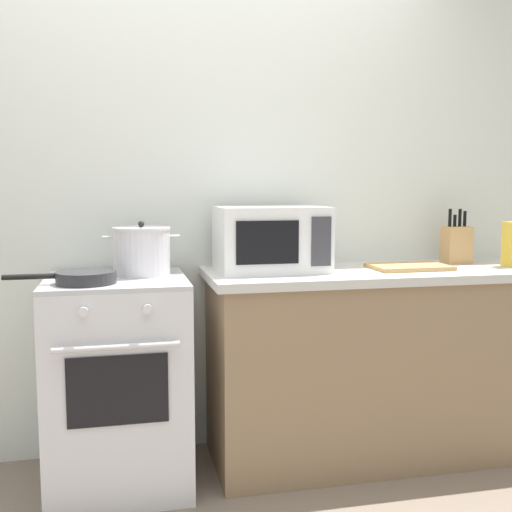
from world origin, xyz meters
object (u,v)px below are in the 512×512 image
object	(u,v)px
frying_pan	(84,277)
cutting_board	(409,267)
knife_block	(456,244)
stove	(118,381)
microwave	(271,239)
stock_pot	(142,251)

from	to	relation	value
frying_pan	cutting_board	distance (m)	1.50
frying_pan	knife_block	bearing A→B (deg)	8.49
frying_pan	knife_block	xyz separation A→B (m)	(1.83, 0.27, 0.07)
stove	microwave	size ratio (longest dim) A/B	1.84
stove	microwave	xyz separation A→B (m)	(0.71, 0.08, 0.61)
frying_pan	microwave	xyz separation A→B (m)	(0.83, 0.21, 0.12)
frying_pan	stock_pot	bearing A→B (deg)	41.19
frying_pan	microwave	distance (m)	0.87
microwave	knife_block	xyz separation A→B (m)	(1.00, 0.06, -0.05)
stove	stock_pot	world-z (taller)	stock_pot
microwave	cutting_board	world-z (taller)	microwave
microwave	frying_pan	bearing A→B (deg)	-165.77
cutting_board	knife_block	bearing A→B (deg)	22.77
frying_pan	microwave	size ratio (longest dim) A/B	0.88
stove	frying_pan	world-z (taller)	frying_pan
cutting_board	microwave	bearing A→B (deg)	173.29
microwave	cutting_board	size ratio (longest dim) A/B	1.39
stove	cutting_board	world-z (taller)	cutting_board
knife_block	stock_pot	bearing A→B (deg)	-177.69
stove	frying_pan	bearing A→B (deg)	-132.96
stove	frying_pan	distance (m)	0.52
stove	knife_block	bearing A→B (deg)	4.73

